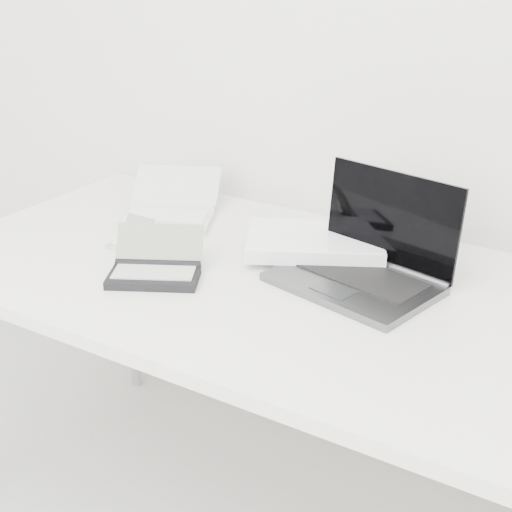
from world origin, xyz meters
The scene contains 5 objects.
desk centered at (0.00, 1.55, 0.68)m, with size 1.60×0.80×0.73m.
laptop_large centered at (0.09, 1.67, 0.77)m, with size 0.52×0.42×0.22m.
netbook_open_white centered at (-0.43, 1.72, 0.75)m, with size 0.33×0.36×0.09m.
pda_silver centered at (-0.38, 1.52, 0.74)m, with size 0.08×0.09×0.06m.
palmtop_charcoal centered at (-0.23, 1.42, 0.75)m, with size 0.24×0.23×0.09m.
Camera 1 is at (0.68, 0.35, 1.39)m, focal length 50.00 mm.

